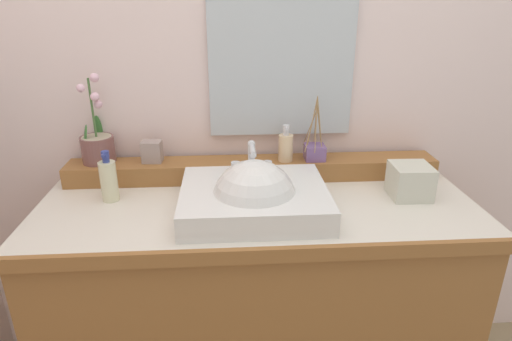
{
  "coord_description": "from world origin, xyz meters",
  "views": [
    {
      "loc": [
        -0.09,
        -1.3,
        1.49
      ],
      "look_at": [
        -0.01,
        -0.02,
        0.97
      ],
      "focal_mm": 30.33,
      "sensor_mm": 36.0,
      "label": 1
    }
  ],
  "objects_px": {
    "trinket_box": "(152,152)",
    "reed_diffuser": "(315,151)",
    "potted_plant": "(97,144)",
    "lotion_bottle": "(109,180)",
    "soap_dispenser": "(286,147)",
    "tissue_box": "(410,181)",
    "sink_basin": "(254,200)"
  },
  "relations": [
    {
      "from": "sink_basin",
      "to": "tissue_box",
      "type": "relative_size",
      "value": 3.57
    },
    {
      "from": "soap_dispenser",
      "to": "trinket_box",
      "type": "height_order",
      "value": "soap_dispenser"
    },
    {
      "from": "potted_plant",
      "to": "tissue_box",
      "type": "bearing_deg",
      "value": -11.48
    },
    {
      "from": "reed_diffuser",
      "to": "trinket_box",
      "type": "bearing_deg",
      "value": 178.54
    },
    {
      "from": "tissue_box",
      "to": "sink_basin",
      "type": "bearing_deg",
      "value": -171.57
    },
    {
      "from": "sink_basin",
      "to": "soap_dispenser",
      "type": "bearing_deg",
      "value": 63.34
    },
    {
      "from": "soap_dispenser",
      "to": "tissue_box",
      "type": "distance_m",
      "value": 0.45
    },
    {
      "from": "lotion_bottle",
      "to": "soap_dispenser",
      "type": "bearing_deg",
      "value": 13.49
    },
    {
      "from": "trinket_box",
      "to": "tissue_box",
      "type": "distance_m",
      "value": 0.92
    },
    {
      "from": "trinket_box",
      "to": "reed_diffuser",
      "type": "bearing_deg",
      "value": 2.91
    },
    {
      "from": "sink_basin",
      "to": "trinket_box",
      "type": "distance_m",
      "value": 0.47
    },
    {
      "from": "soap_dispenser",
      "to": "reed_diffuser",
      "type": "xyz_separation_m",
      "value": [
        0.11,
        0.01,
        -0.02
      ]
    },
    {
      "from": "trinket_box",
      "to": "lotion_bottle",
      "type": "height_order",
      "value": "lotion_bottle"
    },
    {
      "from": "potted_plant",
      "to": "lotion_bottle",
      "type": "distance_m",
      "value": 0.21
    },
    {
      "from": "sink_basin",
      "to": "lotion_bottle",
      "type": "relative_size",
      "value": 2.65
    },
    {
      "from": "trinket_box",
      "to": "tissue_box",
      "type": "bearing_deg",
      "value": -8.69
    },
    {
      "from": "soap_dispenser",
      "to": "trinket_box",
      "type": "xyz_separation_m",
      "value": [
        -0.49,
        0.02,
        -0.02
      ]
    },
    {
      "from": "potted_plant",
      "to": "soap_dispenser",
      "type": "xyz_separation_m",
      "value": [
        0.69,
        -0.04,
        -0.01
      ]
    },
    {
      "from": "potted_plant",
      "to": "lotion_bottle",
      "type": "height_order",
      "value": "potted_plant"
    },
    {
      "from": "potted_plant",
      "to": "reed_diffuser",
      "type": "xyz_separation_m",
      "value": [
        0.8,
        -0.03,
        -0.04
      ]
    },
    {
      "from": "sink_basin",
      "to": "reed_diffuser",
      "type": "bearing_deg",
      "value": 48.17
    },
    {
      "from": "potted_plant",
      "to": "reed_diffuser",
      "type": "bearing_deg",
      "value": -2.13
    },
    {
      "from": "lotion_bottle",
      "to": "tissue_box",
      "type": "relative_size",
      "value": 1.35
    },
    {
      "from": "sink_basin",
      "to": "tissue_box",
      "type": "distance_m",
      "value": 0.55
    },
    {
      "from": "potted_plant",
      "to": "soap_dispenser",
      "type": "bearing_deg",
      "value": -2.98
    },
    {
      "from": "trinket_box",
      "to": "lotion_bottle",
      "type": "relative_size",
      "value": 0.45
    },
    {
      "from": "potted_plant",
      "to": "tissue_box",
      "type": "relative_size",
      "value": 2.5
    },
    {
      "from": "potted_plant",
      "to": "reed_diffuser",
      "type": "distance_m",
      "value": 0.8
    },
    {
      "from": "potted_plant",
      "to": "sink_basin",
      "type": "bearing_deg",
      "value": -28.54
    },
    {
      "from": "soap_dispenser",
      "to": "lotion_bottle",
      "type": "xyz_separation_m",
      "value": [
        -0.61,
        -0.15,
        -0.05
      ]
    },
    {
      "from": "potted_plant",
      "to": "trinket_box",
      "type": "xyz_separation_m",
      "value": [
        0.2,
        -0.01,
        -0.03
      ]
    },
    {
      "from": "trinket_box",
      "to": "soap_dispenser",
      "type": "bearing_deg",
      "value": 1.86
    }
  ]
}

